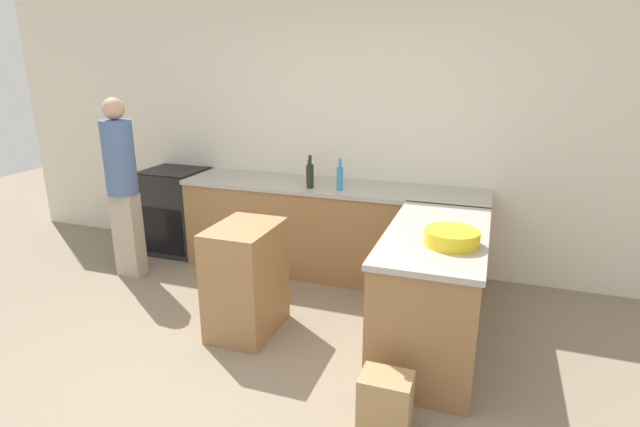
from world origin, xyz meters
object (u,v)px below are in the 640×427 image
object	(u,v)px
mixing_bowl	(452,237)
island_table	(246,279)
hot_sauce_bottle	(309,173)
wine_bottle_dark	(310,175)
range_oven	(176,211)
dish_soap_bottle	(340,178)
paper_bag	(385,402)
person_by_range	(122,181)

from	to	relation	value
mixing_bowl	island_table	bearing A→B (deg)	-179.68
hot_sauce_bottle	wine_bottle_dark	xyz separation A→B (m)	(0.10, -0.22, 0.03)
hot_sauce_bottle	island_table	bearing A→B (deg)	-90.81
range_oven	island_table	size ratio (longest dim) A/B	1.06
mixing_bowl	dish_soap_bottle	distance (m)	1.57
hot_sauce_bottle	paper_bag	bearing A→B (deg)	-59.10
range_oven	wine_bottle_dark	size ratio (longest dim) A/B	2.96
range_oven	dish_soap_bottle	bearing A→B (deg)	-5.56
island_table	wine_bottle_dark	xyz separation A→B (m)	(0.11, 1.11, 0.59)
hot_sauce_bottle	person_by_range	distance (m)	1.77
mixing_bowl	person_by_range	bearing A→B (deg)	169.44
dish_soap_bottle	person_by_range	world-z (taller)	person_by_range
mixing_bowl	wine_bottle_dark	size ratio (longest dim) A/B	1.15
island_table	mixing_bowl	size ratio (longest dim) A/B	2.44
wine_bottle_dark	hot_sauce_bottle	bearing A→B (deg)	113.34
wine_bottle_dark	paper_bag	bearing A→B (deg)	-58.26
paper_bag	hot_sauce_bottle	bearing A→B (deg)	120.90
dish_soap_bottle	person_by_range	size ratio (longest dim) A/B	0.17
island_table	hot_sauce_bottle	bearing A→B (deg)	89.19
mixing_bowl	person_by_range	distance (m)	3.13
dish_soap_bottle	wine_bottle_dark	bearing A→B (deg)	-177.87
hot_sauce_bottle	paper_bag	world-z (taller)	hot_sauce_bottle
mixing_bowl	dish_soap_bottle	world-z (taller)	dish_soap_bottle
person_by_range	paper_bag	world-z (taller)	person_by_range
range_oven	wine_bottle_dark	xyz separation A→B (m)	(1.65, -0.20, 0.57)
island_table	mixing_bowl	world-z (taller)	mixing_bowl
range_oven	person_by_range	bearing A→B (deg)	-93.37
mixing_bowl	wine_bottle_dark	bearing A→B (deg)	141.41
island_table	wine_bottle_dark	distance (m)	1.26
range_oven	person_by_range	world-z (taller)	person_by_range
island_table	dish_soap_bottle	world-z (taller)	dish_soap_bottle
island_table	person_by_range	distance (m)	1.76
mixing_bowl	dish_soap_bottle	bearing A→B (deg)	134.56
range_oven	person_by_range	size ratio (longest dim) A/B	0.53
hot_sauce_bottle	range_oven	bearing A→B (deg)	-179.17
mixing_bowl	person_by_range	size ratio (longest dim) A/B	0.20
person_by_range	dish_soap_bottle	bearing A→B (deg)	15.23
range_oven	dish_soap_bottle	world-z (taller)	dish_soap_bottle
person_by_range	paper_bag	bearing A→B (deg)	-24.83
island_table	person_by_range	size ratio (longest dim) A/B	0.50
mixing_bowl	dish_soap_bottle	xyz separation A→B (m)	(-1.10, 1.11, 0.07)
wine_bottle_dark	paper_bag	size ratio (longest dim) A/B	0.89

